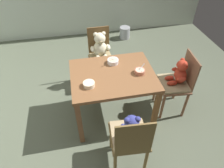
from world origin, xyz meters
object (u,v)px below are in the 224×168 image
(teddy_chair_far_center, at_px, (100,51))
(porridge_bowl_terracotta_near_right, at_px, (140,71))
(porridge_bowl_cream_near_left, at_px, (89,84))
(porridge_bowl_white_far_center, at_px, (113,61))
(teddy_chair_near_right, at_px, (178,79))
(teddy_chair_near_front, at_px, (130,134))
(metal_pail, at_px, (125,33))
(dining_table, at_px, (113,80))

(teddy_chair_far_center, relative_size, porridge_bowl_terracotta_near_right, 7.03)
(teddy_chair_far_center, height_order, porridge_bowl_terracotta_near_right, teddy_chair_far_center)
(porridge_bowl_terracotta_near_right, height_order, porridge_bowl_cream_near_left, porridge_bowl_terracotta_near_right)
(porridge_bowl_white_far_center, relative_size, porridge_bowl_cream_near_left, 1.08)
(teddy_chair_near_right, relative_size, teddy_chair_far_center, 0.96)
(porridge_bowl_cream_near_left, bearing_deg, porridge_bowl_terracotta_near_right, 10.20)
(teddy_chair_far_center, bearing_deg, teddy_chair_near_front, 0.37)
(porridge_bowl_cream_near_left, height_order, metal_pail, porridge_bowl_cream_near_left)
(porridge_bowl_cream_near_left, bearing_deg, metal_pail, 66.12)
(porridge_bowl_cream_near_left, bearing_deg, teddy_chair_near_front, -61.28)
(porridge_bowl_white_far_center, xyz_separation_m, porridge_bowl_cream_near_left, (-0.36, -0.38, -0.00))
(dining_table, xyz_separation_m, porridge_bowl_cream_near_left, (-0.31, -0.16, 0.13))
(porridge_bowl_terracotta_near_right, bearing_deg, porridge_bowl_white_far_center, 136.02)
(porridge_bowl_white_far_center, bearing_deg, porridge_bowl_cream_near_left, -132.93)
(metal_pail, bearing_deg, teddy_chair_far_center, -118.46)
(teddy_chair_near_front, xyz_separation_m, teddy_chair_far_center, (-0.06, 1.53, 0.04))
(teddy_chair_near_right, relative_size, teddy_chair_near_front, 0.98)
(teddy_chair_far_center, bearing_deg, porridge_bowl_cream_near_left, -18.24)
(teddy_chair_near_front, height_order, porridge_bowl_white_far_center, teddy_chair_near_front)
(porridge_bowl_cream_near_left, xyz_separation_m, metal_pail, (1.02, 2.31, -0.64))
(porridge_bowl_cream_near_left, bearing_deg, teddy_chair_near_right, 5.65)
(teddy_chair_near_front, xyz_separation_m, porridge_bowl_terracotta_near_right, (0.30, 0.72, 0.21))
(porridge_bowl_white_far_center, bearing_deg, dining_table, -102.02)
(teddy_chair_near_right, bearing_deg, metal_pail, -81.11)
(teddy_chair_far_center, bearing_deg, teddy_chair_near_right, 46.46)
(teddy_chair_near_front, relative_size, teddy_chair_far_center, 0.98)
(dining_table, distance_m, porridge_bowl_terracotta_near_right, 0.35)
(dining_table, xyz_separation_m, metal_pail, (0.71, 2.15, -0.51))
(teddy_chair_near_right, xyz_separation_m, teddy_chair_near_front, (-0.85, -0.72, -0.00))
(porridge_bowl_white_far_center, distance_m, porridge_bowl_terracotta_near_right, 0.39)
(teddy_chair_near_front, xyz_separation_m, porridge_bowl_white_far_center, (0.03, 0.99, 0.21))
(porridge_bowl_terracotta_near_right, relative_size, metal_pail, 0.52)
(teddy_chair_near_front, bearing_deg, porridge_bowl_white_far_center, 2.61)
(dining_table, bearing_deg, teddy_chair_near_front, -88.35)
(porridge_bowl_cream_near_left, bearing_deg, porridge_bowl_white_far_center, 47.07)
(teddy_chair_far_center, xyz_separation_m, porridge_bowl_white_far_center, (0.09, -0.54, 0.17))
(dining_table, distance_m, metal_pail, 2.32)
(porridge_bowl_white_far_center, bearing_deg, porridge_bowl_terracotta_near_right, -43.98)
(teddy_chair_near_right, relative_size, porridge_bowl_terracotta_near_right, 6.78)
(teddy_chair_near_right, height_order, porridge_bowl_cream_near_left, teddy_chair_near_right)
(dining_table, height_order, metal_pail, dining_table)
(porridge_bowl_terracotta_near_right, bearing_deg, porridge_bowl_cream_near_left, -169.80)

